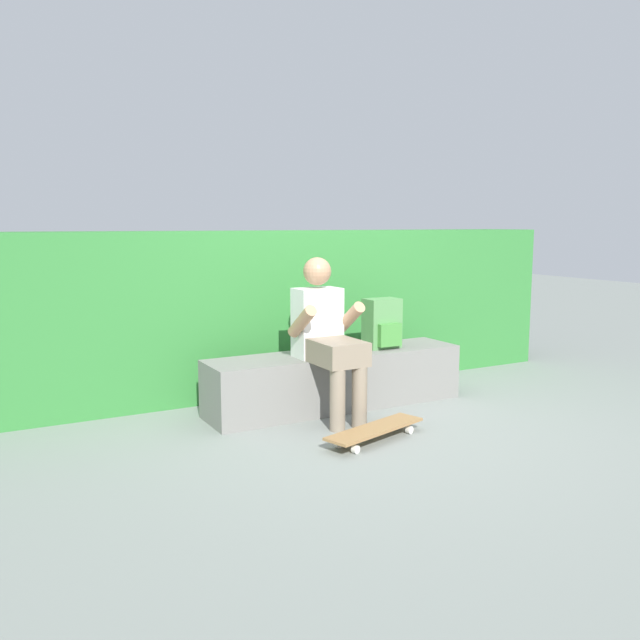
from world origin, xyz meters
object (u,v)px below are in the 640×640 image
object	(u,v)px
skateboard_near_person	(375,430)
backpack_on_bench	(382,324)
bench_main	(336,380)
person_skater	(327,333)

from	to	relation	value
skateboard_near_person	backpack_on_bench	world-z (taller)	backpack_on_bench
bench_main	person_skater	distance (m)	0.52
backpack_on_bench	skateboard_near_person	bearing A→B (deg)	-126.47
bench_main	backpack_on_bench	world-z (taller)	backpack_on_bench
person_skater	skateboard_near_person	bearing A→B (deg)	-88.26
bench_main	skateboard_near_person	distance (m)	0.87
bench_main	person_skater	xyz separation A→B (m)	(-0.21, -0.22, 0.42)
bench_main	skateboard_near_person	size ratio (longest dim) A/B	2.53
bench_main	backpack_on_bench	distance (m)	0.59
bench_main	backpack_on_bench	xyz separation A→B (m)	(0.43, -0.01, 0.41)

